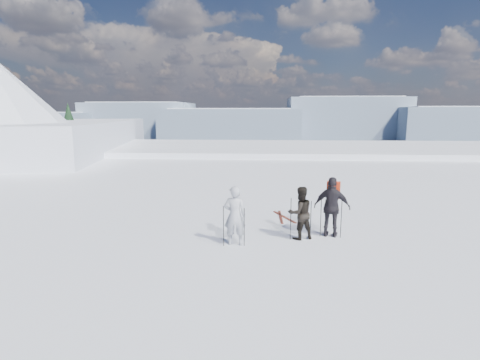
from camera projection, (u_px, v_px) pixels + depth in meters
The scene contains 9 objects.
lake_basin at pixel (274, 211), 40.09m from camera, with size 820.00×820.00×71.62m.
far_mountain_range at pixel (289, 122), 455.63m from camera, with size 770.00×110.00×53.00m.
near_ridge at pixel (29, 181), 40.55m from camera, with size 31.37×35.68×25.62m.
skier_grey at pixel (235, 216), 10.94m from camera, with size 0.65×0.42×1.78m, color #A0A4AF.
skier_dark at pixel (300, 213), 11.47m from camera, with size 0.80×0.62×1.65m, color black.
skier_pack at pixel (332, 207), 11.67m from camera, with size 1.11×0.46×1.90m, color black.
backpack at pixel (334, 168), 11.69m from camera, with size 0.41×0.23×0.51m, color red.
ski_poles at pixel (291, 221), 11.33m from camera, with size 3.59×1.07×1.31m.
skis_loose at pixel (283, 217), 13.98m from camera, with size 0.80×1.70×0.03m.
Camera 1 is at (-1.17, -9.02, 3.85)m, focal length 28.00 mm.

